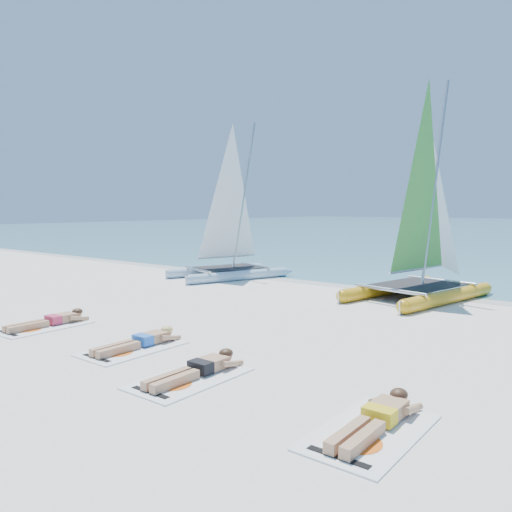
{
  "coord_description": "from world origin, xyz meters",
  "views": [
    {
      "loc": [
        7.61,
        -9.17,
        2.53
      ],
      "look_at": [
        -0.48,
        1.2,
        1.25
      ],
      "focal_mm": 35.0,
      "sensor_mm": 36.0,
      "label": 1
    }
  ],
  "objects_px": {
    "towel_a": "(43,327)",
    "sunbather_d": "(378,417)",
    "catamaran_yellow": "(428,227)",
    "towel_d": "(370,432)",
    "sunbather_c": "(199,368)",
    "sunbather_b": "(141,340)",
    "sunbather_a": "(52,320)",
    "towel_c": "(190,378)",
    "towel_b": "(133,349)",
    "catamaran_blue": "(230,230)"
  },
  "relations": [
    {
      "from": "catamaran_yellow",
      "to": "sunbather_c",
      "type": "bearing_deg",
      "value": -80.89
    },
    {
      "from": "sunbather_b",
      "to": "sunbather_a",
      "type": "bearing_deg",
      "value": -177.67
    },
    {
      "from": "sunbather_c",
      "to": "towel_d",
      "type": "xyz_separation_m",
      "value": [
        2.88,
        -0.19,
        -0.11
      ]
    },
    {
      "from": "sunbather_d",
      "to": "towel_b",
      "type": "bearing_deg",
      "value": 176.67
    },
    {
      "from": "sunbather_a",
      "to": "towel_b",
      "type": "bearing_deg",
      "value": -1.55
    },
    {
      "from": "catamaran_blue",
      "to": "towel_b",
      "type": "xyz_separation_m",
      "value": [
        4.72,
        -8.1,
        -1.73
      ]
    },
    {
      "from": "towel_b",
      "to": "towel_c",
      "type": "bearing_deg",
      "value": -13.82
    },
    {
      "from": "catamaran_blue",
      "to": "sunbather_b",
      "type": "xyz_separation_m",
      "value": [
        4.72,
        -7.91,
        -1.62
      ]
    },
    {
      "from": "sunbather_b",
      "to": "sunbather_d",
      "type": "xyz_separation_m",
      "value": [
        4.81,
        -0.47,
        0.0
      ]
    },
    {
      "from": "towel_a",
      "to": "towel_c",
      "type": "xyz_separation_m",
      "value": [
        4.77,
        -0.36,
        0.0
      ]
    },
    {
      "from": "towel_c",
      "to": "sunbather_a",
      "type": "bearing_deg",
      "value": 173.4
    },
    {
      "from": "sunbather_a",
      "to": "towel_b",
      "type": "height_order",
      "value": "sunbather_a"
    },
    {
      "from": "catamaran_blue",
      "to": "sunbather_d",
      "type": "xyz_separation_m",
      "value": [
        9.53,
        -8.38,
        -1.62
      ]
    },
    {
      "from": "sunbather_c",
      "to": "towel_d",
      "type": "relative_size",
      "value": 0.93
    },
    {
      "from": "towel_a",
      "to": "sunbather_d",
      "type": "relative_size",
      "value": 1.07
    },
    {
      "from": "catamaran_yellow",
      "to": "towel_d",
      "type": "relative_size",
      "value": 3.43
    },
    {
      "from": "sunbather_b",
      "to": "sunbather_c",
      "type": "xyz_separation_m",
      "value": [
        1.93,
        -0.47,
        0.0
      ]
    },
    {
      "from": "towel_a",
      "to": "sunbather_c",
      "type": "xyz_separation_m",
      "value": [
        4.77,
        -0.17,
        0.11
      ]
    },
    {
      "from": "catamaran_blue",
      "to": "towel_a",
      "type": "bearing_deg",
      "value": -57.38
    },
    {
      "from": "towel_a",
      "to": "sunbather_b",
      "type": "relative_size",
      "value": 1.07
    },
    {
      "from": "catamaran_blue",
      "to": "sunbather_a",
      "type": "distance_m",
      "value": 8.4
    },
    {
      "from": "towel_a",
      "to": "sunbather_d",
      "type": "distance_m",
      "value": 7.65
    },
    {
      "from": "sunbather_b",
      "to": "towel_c",
      "type": "bearing_deg",
      "value": -19.06
    },
    {
      "from": "sunbather_b",
      "to": "towel_d",
      "type": "bearing_deg",
      "value": -7.86
    },
    {
      "from": "catamaran_blue",
      "to": "sunbather_c",
      "type": "bearing_deg",
      "value": -31.87
    },
    {
      "from": "towel_b",
      "to": "sunbather_c",
      "type": "bearing_deg",
      "value": -8.33
    },
    {
      "from": "sunbather_c",
      "to": "catamaran_blue",
      "type": "bearing_deg",
      "value": 128.41
    },
    {
      "from": "sunbather_a",
      "to": "towel_d",
      "type": "height_order",
      "value": "sunbather_a"
    },
    {
      "from": "towel_a",
      "to": "sunbather_a",
      "type": "distance_m",
      "value": 0.22
    },
    {
      "from": "catamaran_yellow",
      "to": "towel_a",
      "type": "distance_m",
      "value": 10.23
    },
    {
      "from": "sunbather_b",
      "to": "sunbather_c",
      "type": "distance_m",
      "value": 1.99
    },
    {
      "from": "sunbather_c",
      "to": "sunbather_d",
      "type": "distance_m",
      "value": 2.88
    },
    {
      "from": "sunbather_c",
      "to": "sunbather_b",
      "type": "bearing_deg",
      "value": 166.18
    },
    {
      "from": "towel_a",
      "to": "sunbather_d",
      "type": "bearing_deg",
      "value": -1.23
    },
    {
      "from": "sunbather_b",
      "to": "towel_d",
      "type": "distance_m",
      "value": 4.86
    },
    {
      "from": "sunbather_a",
      "to": "sunbather_c",
      "type": "relative_size",
      "value": 1.0
    },
    {
      "from": "sunbather_a",
      "to": "sunbather_d",
      "type": "relative_size",
      "value": 1.0
    },
    {
      "from": "towel_d",
      "to": "sunbather_a",
      "type": "bearing_deg",
      "value": 175.9
    },
    {
      "from": "sunbather_a",
      "to": "towel_c",
      "type": "distance_m",
      "value": 4.8
    },
    {
      "from": "sunbather_b",
      "to": "towel_d",
      "type": "height_order",
      "value": "sunbather_b"
    },
    {
      "from": "catamaran_yellow",
      "to": "towel_d",
      "type": "xyz_separation_m",
      "value": [
        2.5,
        -8.97,
        -1.99
      ]
    },
    {
      "from": "towel_c",
      "to": "towel_d",
      "type": "distance_m",
      "value": 2.88
    },
    {
      "from": "catamaran_blue",
      "to": "towel_a",
      "type": "relative_size",
      "value": 3.14
    },
    {
      "from": "sunbather_a",
      "to": "sunbather_b",
      "type": "relative_size",
      "value": 1.0
    },
    {
      "from": "towel_c",
      "to": "catamaran_blue",
      "type": "bearing_deg",
      "value": 127.78
    },
    {
      "from": "towel_a",
      "to": "sunbather_b",
      "type": "distance_m",
      "value": 2.86
    },
    {
      "from": "catamaran_blue",
      "to": "catamaran_yellow",
      "type": "xyz_separation_m",
      "value": [
        7.03,
        0.4,
        0.26
      ]
    },
    {
      "from": "sunbather_b",
      "to": "sunbather_c",
      "type": "relative_size",
      "value": 1.0
    },
    {
      "from": "towel_a",
      "to": "sunbather_d",
      "type": "xyz_separation_m",
      "value": [
        7.65,
        -0.16,
        0.11
      ]
    },
    {
      "from": "sunbather_a",
      "to": "towel_d",
      "type": "bearing_deg",
      "value": -4.1
    }
  ]
}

